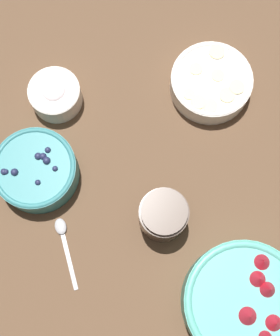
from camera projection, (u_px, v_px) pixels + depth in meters
The scene contains 7 objects.
ground_plane at pixel (151, 186), 0.92m from camera, with size 4.00×4.00×0.00m, color brown.
bowl_strawberries at pixel (244, 302), 0.82m from camera, with size 0.22×0.22×0.09m.
bowl_blueberries at pixel (36, 170), 0.89m from camera, with size 0.16×0.16×0.07m.
bowl_bananas at pixel (211, 82), 0.94m from camera, with size 0.16×0.16×0.05m.
bowl_cream at pixel (55, 94), 0.93m from camera, with size 0.10×0.10×0.06m.
jar_chocolate at pixel (163, 216), 0.86m from camera, with size 0.09×0.09×0.09m.
spoon at pixel (64, 240), 0.89m from camera, with size 0.06×0.14×0.01m.
Camera 1 is at (-0.01, -0.20, 0.90)m, focal length 50.00 mm.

